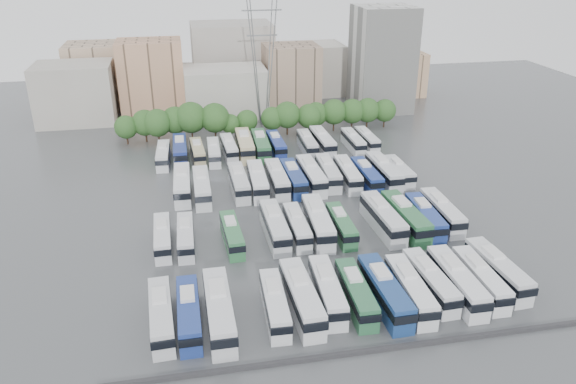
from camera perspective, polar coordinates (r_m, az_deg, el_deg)
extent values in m
plane|color=#424447|center=(90.31, 1.18, -2.64)|extent=(220.00, 220.00, 0.00)
cube|color=#2D2D30|center=(63.54, 7.75, -15.76)|extent=(56.00, 0.50, 0.50)
cylinder|color=black|center=(127.60, -15.99, 5.14)|extent=(0.36, 0.36, 2.10)
sphere|color=#234C1E|center=(126.74, -16.14, 6.35)|extent=(5.04, 5.04, 5.04)
cylinder|color=black|center=(127.94, -14.19, 5.46)|extent=(0.36, 0.36, 2.38)
sphere|color=#234C1E|center=(126.97, -14.34, 6.83)|extent=(5.70, 5.70, 5.70)
cylinder|color=black|center=(126.35, -12.99, 5.38)|extent=(0.36, 0.36, 2.51)
sphere|color=#234C1E|center=(125.32, -13.13, 6.85)|extent=(6.03, 6.03, 6.03)
cylinder|color=black|center=(127.76, -11.28, 5.74)|extent=(0.36, 0.36, 2.48)
sphere|color=#234C1E|center=(126.75, -11.40, 7.18)|extent=(5.96, 5.96, 5.96)
cylinder|color=black|center=(126.75, -9.70, 5.80)|extent=(0.36, 0.36, 2.85)
sphere|color=#234C1E|center=(125.60, -9.82, 7.47)|extent=(6.83, 6.83, 6.83)
cylinder|color=black|center=(126.49, -7.37, 5.88)|extent=(0.36, 0.36, 2.72)
sphere|color=#234C1E|center=(125.38, -7.46, 7.48)|extent=(6.54, 6.54, 6.54)
cylinder|color=black|center=(127.13, -5.81, 5.84)|extent=(0.36, 0.36, 1.82)
sphere|color=#234C1E|center=(126.38, -5.86, 6.90)|extent=(4.37, 4.37, 4.37)
cylinder|color=black|center=(128.03, -4.15, 6.08)|extent=(0.36, 0.36, 2.02)
sphere|color=#234C1E|center=(127.21, -4.19, 7.25)|extent=(4.84, 4.84, 4.84)
cylinder|color=black|center=(128.51, -1.60, 6.24)|extent=(0.36, 0.36, 2.16)
sphere|color=#234C1E|center=(127.64, -1.61, 7.49)|extent=(5.19, 5.19, 5.19)
cylinder|color=black|center=(128.89, -0.08, 6.38)|extent=(0.36, 0.36, 2.52)
sphere|color=#234C1E|center=(127.88, -0.08, 7.84)|extent=(6.04, 6.04, 6.04)
cylinder|color=black|center=(129.38, 2.12, 6.39)|extent=(0.36, 0.36, 2.31)
sphere|color=#234C1E|center=(128.45, 2.15, 7.72)|extent=(5.53, 5.53, 5.53)
cylinder|color=black|center=(131.38, 2.84, 6.65)|extent=(0.36, 0.36, 2.26)
sphere|color=#234C1E|center=(130.49, 2.87, 7.93)|extent=(5.41, 5.41, 5.41)
cylinder|color=black|center=(132.12, 4.65, 6.74)|extent=(0.36, 0.36, 2.44)
sphere|color=#234C1E|center=(131.16, 4.70, 8.11)|extent=(5.84, 5.84, 5.84)
cylinder|color=black|center=(133.42, 6.48, 6.82)|extent=(0.36, 0.36, 2.37)
sphere|color=#234C1E|center=(132.49, 6.54, 8.15)|extent=(5.70, 5.70, 5.70)
cylinder|color=black|center=(134.81, 8.00, 6.92)|extent=(0.36, 0.36, 2.36)
sphere|color=#234C1E|center=(133.90, 8.08, 8.23)|extent=(5.67, 5.67, 5.67)
cylinder|color=black|center=(136.17, 9.72, 6.95)|extent=(0.36, 0.36, 2.21)
sphere|color=#234C1E|center=(135.32, 9.81, 8.17)|extent=(5.31, 5.31, 5.31)
cube|color=#9E998E|center=(146.71, -20.78, 9.38)|extent=(18.00, 14.00, 14.00)
cube|color=tan|center=(150.18, -13.69, 11.36)|extent=(16.00, 12.00, 18.00)
cube|color=#ADA89E|center=(143.39, -6.36, 10.06)|extent=(20.00, 14.00, 12.00)
cube|color=gray|center=(151.19, 0.33, 11.73)|extent=(14.00, 12.00, 16.00)
cube|color=gray|center=(162.32, -5.67, 13.21)|extent=(22.00, 16.00, 20.00)
cube|color=tan|center=(161.35, -18.62, 11.29)|extent=(16.00, 14.00, 16.00)
cube|color=#A39E93|center=(164.55, 2.27, 12.39)|extent=(18.00, 14.00, 14.00)
cube|color=tan|center=(166.35, 11.00, 11.75)|extent=(14.00, 12.00, 12.00)
cube|color=gray|center=(156.81, -9.79, 10.72)|extent=(12.00, 10.00, 10.00)
cube|color=silver|center=(148.61, 9.54, 13.15)|extent=(14.00, 14.00, 26.00)
cylinder|color=slate|center=(130.02, -3.38, 13.66)|extent=(2.90, 2.91, 33.83)
cylinder|color=slate|center=(133.91, -3.62, 13.97)|extent=(2.90, 2.91, 33.83)
cylinder|color=slate|center=(130.61, -1.59, 13.74)|extent=(2.90, 2.91, 33.83)
cylinder|color=slate|center=(134.49, -1.88, 14.05)|extent=(2.90, 2.91, 33.83)
cube|color=slate|center=(130.86, -2.70, 17.96)|extent=(9.00, 0.30, 0.30)
cube|color=slate|center=(131.57, -2.65, 15.61)|extent=(7.00, 0.30, 0.30)
cube|color=silver|center=(67.14, -12.75, -12.20)|extent=(3.03, 11.71, 3.29)
cube|color=black|center=(66.65, -12.80, -11.84)|extent=(3.15, 11.88, 0.97)
cube|color=silver|center=(67.27, -12.95, -10.20)|extent=(1.79, 3.17, 0.43)
cube|color=navy|center=(66.83, -10.03, -12.13)|extent=(2.47, 11.53, 3.27)
cube|color=black|center=(66.35, -10.07, -11.77)|extent=(2.59, 11.71, 0.96)
cube|color=silver|center=(66.96, -10.19, -10.13)|extent=(1.64, 3.08, 0.42)
cube|color=silver|center=(66.41, -7.00, -11.93)|extent=(2.86, 13.13, 3.72)
cube|color=black|center=(65.86, -7.02, -11.52)|extent=(2.99, 13.33, 1.09)
cube|color=silver|center=(66.55, -7.22, -9.65)|extent=(1.88, 3.51, 0.48)
cube|color=silver|center=(67.43, -1.35, -11.40)|extent=(2.77, 11.20, 3.15)
cube|color=black|center=(66.97, -1.34, -11.05)|extent=(2.88, 11.37, 0.93)
cube|color=silver|center=(67.55, -1.53, -9.49)|extent=(1.68, 3.02, 0.41)
cube|color=silver|center=(68.11, 1.38, -10.74)|extent=(3.06, 12.88, 3.63)
cube|color=black|center=(67.59, 1.42, -10.33)|extent=(3.20, 13.08, 1.07)
cube|color=silver|center=(68.25, 1.07, -8.58)|extent=(1.91, 3.46, 0.47)
cube|color=silver|center=(69.63, 4.01, -10.06)|extent=(3.09, 11.98, 3.36)
cube|color=black|center=(69.15, 4.05, -9.69)|extent=(3.22, 12.16, 0.99)
cube|color=silver|center=(69.80, 3.80, -8.09)|extent=(1.83, 3.24, 0.44)
cube|color=#2B6540|center=(69.63, 6.90, -10.25)|extent=(2.77, 11.58, 3.26)
cube|color=black|center=(69.17, 6.96, -9.89)|extent=(2.89, 11.75, 0.96)
cube|color=silver|center=(69.76, 6.65, -8.34)|extent=(1.72, 3.11, 0.42)
cube|color=navy|center=(70.10, 9.77, -10.03)|extent=(2.92, 12.69, 3.58)
cube|color=black|center=(69.60, 9.85, -9.63)|extent=(3.05, 12.89, 1.05)
cube|color=silver|center=(70.22, 9.41, -7.96)|extent=(1.85, 3.40, 0.46)
cube|color=white|center=(71.16, 12.27, -9.78)|extent=(2.90, 12.07, 3.40)
cube|color=black|center=(70.69, 12.36, -9.40)|extent=(3.03, 12.25, 1.00)
cube|color=silver|center=(71.29, 11.98, -7.84)|extent=(1.79, 3.25, 0.44)
cube|color=silver|center=(73.45, 14.21, -8.86)|extent=(2.92, 11.74, 3.30)
cube|color=black|center=(73.00, 14.32, -8.50)|extent=(3.05, 11.92, 0.97)
cube|color=silver|center=(73.55, 13.86, -7.05)|extent=(1.77, 3.17, 0.43)
cube|color=silver|center=(74.02, 16.74, -8.78)|extent=(2.82, 12.63, 3.57)
cube|color=black|center=(73.55, 16.86, -8.40)|extent=(2.95, 12.82, 1.05)
cube|color=silver|center=(74.16, 16.39, -6.83)|extent=(1.82, 3.38, 0.46)
cube|color=white|center=(75.74, 18.92, -8.42)|extent=(2.67, 11.63, 3.28)
cube|color=black|center=(75.31, 19.04, -8.07)|extent=(2.79, 11.81, 0.97)
cube|color=silver|center=(75.86, 18.60, -6.67)|extent=(1.70, 3.12, 0.43)
cube|color=silver|center=(78.16, 20.50, -7.52)|extent=(3.14, 12.24, 3.44)
cube|color=black|center=(77.72, 20.63, -7.16)|extent=(3.27, 12.43, 1.01)
cube|color=silver|center=(78.26, 20.11, -5.76)|extent=(1.87, 3.31, 0.44)
cube|color=silver|center=(83.30, -12.62, -4.57)|extent=(2.47, 10.75, 3.03)
cube|color=black|center=(82.91, -12.66, -4.26)|extent=(2.58, 10.91, 0.89)
cube|color=silver|center=(83.70, -12.74, -3.11)|extent=(1.57, 2.88, 0.39)
cube|color=silver|center=(82.83, -10.35, -4.54)|extent=(2.46, 10.68, 3.01)
cube|color=black|center=(82.44, -10.38, -4.24)|extent=(2.57, 10.84, 0.89)
cube|color=silver|center=(83.21, -10.45, -3.08)|extent=(1.56, 2.87, 0.39)
cube|color=#307242|center=(82.46, -5.71, -4.38)|extent=(2.67, 10.71, 3.01)
cube|color=black|center=(82.07, -5.72, -4.07)|extent=(2.79, 10.88, 0.89)
cube|color=silver|center=(82.84, -5.89, -2.91)|extent=(1.62, 2.89, 0.39)
cube|color=silver|center=(83.74, -1.34, -3.58)|extent=(2.75, 12.46, 3.52)
cube|color=black|center=(83.29, -1.33, -3.22)|extent=(2.87, 12.65, 1.04)
cube|color=silver|center=(84.20, -1.55, -1.90)|extent=(1.79, 3.33, 0.46)
cube|color=silver|center=(84.09, 0.92, -3.60)|extent=(2.44, 11.10, 3.14)
cube|color=black|center=(83.69, 0.94, -3.28)|extent=(2.55, 11.27, 0.92)
cube|color=silver|center=(84.48, 0.74, -2.10)|extent=(1.59, 2.97, 0.41)
cube|color=silver|center=(84.83, 3.05, -3.14)|extent=(3.46, 13.26, 3.72)
cube|color=black|center=(84.36, 3.08, -2.77)|extent=(3.60, 13.47, 1.09)
cube|color=silver|center=(85.33, 2.87, -1.39)|extent=(2.04, 3.59, 0.48)
cube|color=#2F6F41|center=(84.97, 5.42, -3.44)|extent=(2.43, 10.72, 3.03)
cube|color=black|center=(84.58, 5.46, -3.14)|extent=(2.54, 10.89, 0.89)
cube|color=silver|center=(85.34, 5.23, -2.02)|extent=(1.56, 2.87, 0.39)
cube|color=silver|center=(87.20, 9.61, -2.69)|extent=(3.20, 13.07, 3.68)
cube|color=black|center=(86.75, 9.68, -2.32)|extent=(3.34, 13.27, 1.08)
cube|color=silver|center=(87.63, 9.31, -1.01)|extent=(1.96, 3.52, 0.48)
cube|color=#2C673D|center=(87.91, 11.80, -2.62)|extent=(3.35, 13.33, 3.75)
cube|color=black|center=(87.46, 11.89, -2.25)|extent=(3.49, 13.54, 1.10)
cube|color=silver|center=(88.34, 11.48, -0.92)|extent=(2.02, 3.60, 0.49)
cube|color=navy|center=(89.10, 13.73, -2.57)|extent=(3.13, 12.01, 3.37)
cube|color=black|center=(88.69, 13.80, -2.24)|extent=(3.26, 12.19, 0.99)
cube|color=silver|center=(89.51, 13.51, -1.06)|extent=(1.84, 3.25, 0.44)
cube|color=silver|center=(91.40, 15.35, -2.03)|extent=(2.82, 12.14, 3.42)
cube|color=black|center=(91.00, 15.43, -1.70)|extent=(2.94, 12.32, 1.01)
cube|color=silver|center=(91.82, 15.10, -0.54)|extent=(1.78, 3.26, 0.44)
cube|color=silver|center=(99.41, -10.69, 0.70)|extent=(3.00, 12.84, 3.62)
cube|color=black|center=(99.00, -10.72, 1.03)|extent=(3.13, 13.04, 1.07)
cube|color=silver|center=(100.11, -10.78, 2.13)|extent=(1.89, 3.45, 0.47)
cube|color=silver|center=(97.84, -8.74, 0.41)|extent=(2.75, 12.44, 3.52)
cube|color=black|center=(97.43, -8.76, 0.74)|extent=(2.87, 12.63, 1.04)
cube|color=silver|center=(98.50, -8.86, 1.83)|extent=(1.79, 3.33, 0.46)
cube|color=silver|center=(99.19, -5.02, 0.93)|extent=(2.74, 12.17, 3.44)
cube|color=black|center=(98.79, -5.02, 1.25)|extent=(2.86, 12.35, 1.01)
cube|color=silver|center=(99.84, -5.17, 2.29)|extent=(1.76, 3.26, 0.44)
cube|color=silver|center=(99.36, -3.10, 1.07)|extent=(3.15, 12.65, 3.56)
cube|color=black|center=(98.95, -3.10, 1.40)|extent=(3.28, 12.84, 1.05)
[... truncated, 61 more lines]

